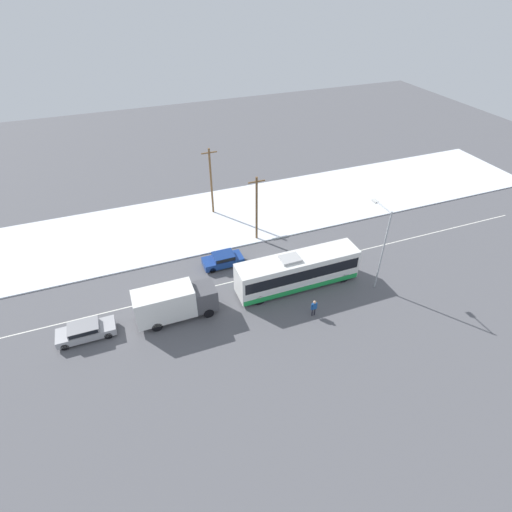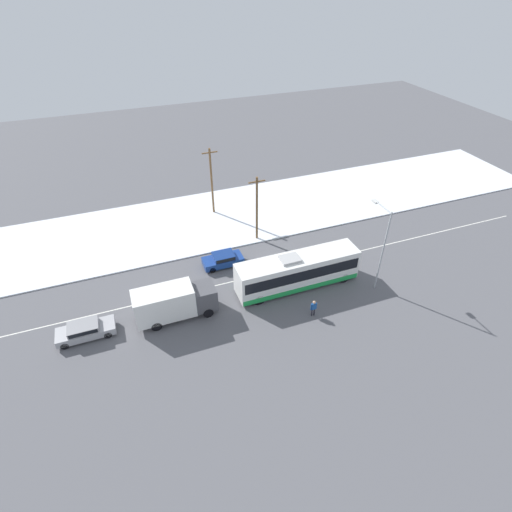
{
  "view_description": "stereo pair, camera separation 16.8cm",
  "coord_description": "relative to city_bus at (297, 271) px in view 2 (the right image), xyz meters",
  "views": [
    {
      "loc": [
        -13.2,
        -28.22,
        25.03
      ],
      "look_at": [
        -1.94,
        1.31,
        1.4
      ],
      "focal_mm": 28.0,
      "sensor_mm": 36.0,
      "label": 1
    },
    {
      "loc": [
        -13.04,
        -28.28,
        25.03
      ],
      "look_at": [
        -1.94,
        1.31,
        1.4
      ],
      "focal_mm": 28.0,
      "sensor_mm": 36.0,
      "label": 2
    }
  ],
  "objects": [
    {
      "name": "city_bus",
      "position": [
        0.0,
        0.0,
        0.0
      ],
      "size": [
        11.71,
        2.57,
        3.5
      ],
      "color": "white",
      "rests_on": "ground_plane"
    },
    {
      "name": "lane_marking_center",
      "position": [
        -0.7,
        2.65,
        -1.7
      ],
      "size": [
        60.0,
        0.12,
        0.0
      ],
      "color": "silver",
      "rests_on": "ground_plane"
    },
    {
      "name": "utility_pole_roadside",
      "position": [
        -0.76,
        8.7,
        2.21
      ],
      "size": [
        1.8,
        0.24,
        7.46
      ],
      "color": "brown",
      "rests_on": "ground_plane"
    },
    {
      "name": "ground_plane",
      "position": [
        -0.7,
        2.65,
        -1.71
      ],
      "size": [
        120.0,
        120.0,
        0.0
      ],
      "primitive_type": "plane",
      "color": "#56565B"
    },
    {
      "name": "sedan_car",
      "position": [
        -5.61,
        5.45,
        -0.96
      ],
      "size": [
        4.03,
        1.8,
        1.36
      ],
      "rotation": [
        0.0,
        0.0,
        3.14
      ],
      "color": "navy",
      "rests_on": "ground_plane"
    },
    {
      "name": "pedestrian_at_stop",
      "position": [
        -0.37,
        -4.14,
        -0.67
      ],
      "size": [
        0.61,
        0.27,
        1.68
      ],
      "color": "#23232D",
      "rests_on": "ground_plane"
    },
    {
      "name": "streetlamp",
      "position": [
        6.8,
        -2.4,
        3.44
      ],
      "size": [
        0.36,
        2.72,
        8.24
      ],
      "color": "#9EA3A8",
      "rests_on": "ground_plane"
    },
    {
      "name": "utility_pole_snowlot",
      "position": [
        -3.68,
        15.89,
        2.58
      ],
      "size": [
        1.8,
        0.24,
        8.2
      ],
      "color": "brown",
      "rests_on": "ground_plane"
    },
    {
      "name": "parked_car_near_truck",
      "position": [
        -18.93,
        0.28,
        -0.97
      ],
      "size": [
        4.61,
        1.8,
        1.33
      ],
      "color": "#9E9EA3",
      "rests_on": "ground_plane"
    },
    {
      "name": "box_truck",
      "position": [
        -11.61,
        -0.07,
        0.03
      ],
      "size": [
        6.9,
        2.3,
        3.16
      ],
      "color": "silver",
      "rests_on": "ground_plane"
    },
    {
      "name": "snow_lot",
      "position": [
        -0.7,
        14.49,
        -1.65
      ],
      "size": [
        80.0,
        13.2,
        0.12
      ],
      "color": "silver",
      "rests_on": "ground_plane"
    }
  ]
}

